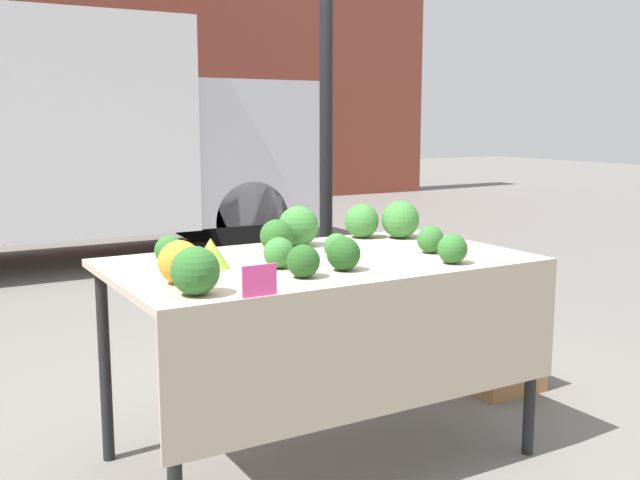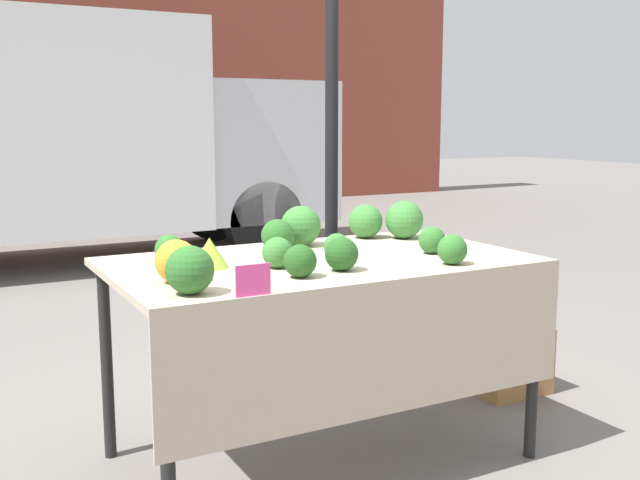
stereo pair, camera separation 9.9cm
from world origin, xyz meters
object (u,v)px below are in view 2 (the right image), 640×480
at_px(price_sign, 253,280).
at_px(orange_cauliflower, 177,261).
at_px(parked_truck, 46,134).
at_px(produce_crate, 504,358).

bearing_deg(price_sign, orange_cauliflower, 116.40).
distance_m(parked_truck, price_sign, 5.67).
height_order(price_sign, produce_crate, price_sign).
xyz_separation_m(parked_truck, price_sign, (-0.21, -5.66, -0.39)).
bearing_deg(orange_cauliflower, price_sign, -63.60).
relative_size(parked_truck, price_sign, 43.57).
distance_m(parked_truck, produce_crate, 5.30).
height_order(parked_truck, produce_crate, parked_truck).
bearing_deg(price_sign, parked_truck, 87.88).
relative_size(price_sign, produce_crate, 0.32).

